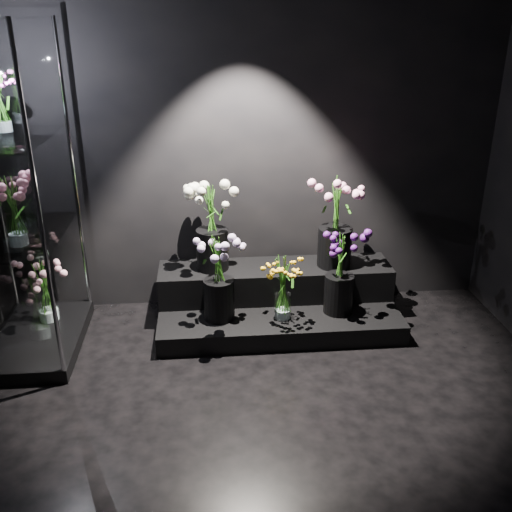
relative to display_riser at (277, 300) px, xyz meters
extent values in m
plane|color=black|center=(-0.18, -1.62, -0.18)|extent=(4.00, 4.00, 0.00)
plane|color=black|center=(-0.18, 0.38, 1.22)|extent=(4.00, 0.00, 4.00)
cube|color=black|center=(0.00, -0.10, -0.10)|extent=(1.90, 0.84, 0.16)
cube|color=black|center=(0.00, 0.12, 0.12)|extent=(1.90, 0.42, 0.26)
cube|color=black|center=(-1.84, -0.25, -0.12)|extent=(0.63, 1.05, 0.11)
cube|color=white|center=(-1.84, -0.25, 0.72)|extent=(0.57, 0.99, 0.01)
cube|color=white|center=(-1.84, -0.25, 1.40)|extent=(0.57, 0.99, 0.01)
cylinder|color=white|center=(0.01, -0.28, 0.09)|extent=(0.13, 0.13, 0.21)
cylinder|color=black|center=(-0.47, -0.23, 0.14)|extent=(0.24, 0.24, 0.32)
cylinder|color=black|center=(0.46, -0.21, 0.14)|extent=(0.23, 0.23, 0.31)
cylinder|color=black|center=(-0.51, 0.12, 0.41)|extent=(0.25, 0.25, 0.33)
cylinder|color=black|center=(0.48, 0.10, 0.41)|extent=(0.27, 0.27, 0.32)
cylinder|color=white|center=(-1.80, -0.44, 0.84)|extent=(0.13, 0.13, 0.24)
cylinder|color=white|center=(-1.89, -0.07, 1.51)|extent=(0.11, 0.11, 0.21)
cylinder|color=white|center=(-1.81, -0.04, 0.05)|extent=(0.16, 0.16, 0.25)
camera|label=1|loc=(-0.54, -4.11, 2.16)|focal=40.00mm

